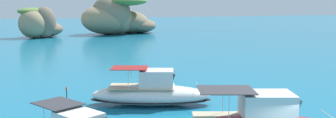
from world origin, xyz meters
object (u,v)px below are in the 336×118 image
object	(u,v)px
channel_buoy	(67,102)
islet_large	(118,18)
motorboat_white	(151,93)
islet_small	(40,24)

from	to	relation	value
channel_buoy	islet_large	bearing A→B (deg)	72.93
motorboat_white	channel_buoy	xyz separation A→B (m)	(-5.87, 1.97, -0.56)
motorboat_white	channel_buoy	world-z (taller)	motorboat_white
islet_small	islet_large	bearing A→B (deg)	10.90
channel_buoy	islet_small	bearing A→B (deg)	88.73
islet_small	motorboat_white	bearing A→B (deg)	-86.05
islet_large	channel_buoy	bearing A→B (deg)	-107.07
islet_small	motorboat_white	size ratio (longest dim) A/B	1.32
islet_large	islet_small	bearing A→B (deg)	-169.10
islet_large	islet_small	xyz separation A→B (m)	(-19.01, -3.66, -1.07)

